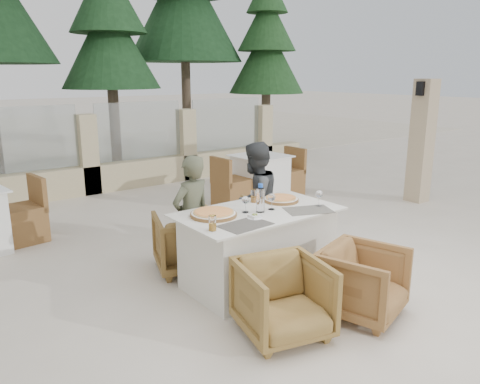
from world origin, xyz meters
TOP-DOWN VIEW (x-y plane):
  - ground at (0.00, 0.00)m, footprint 80.00×80.00m
  - perimeter_wall_far at (0.00, 4.80)m, footprint 10.00×0.34m
  - lantern_pillar at (4.20, 1.00)m, footprint 0.34×0.34m
  - pine_centre at (1.50, 7.20)m, footprint 2.20×2.20m
  - pine_mid_right at (3.80, 7.80)m, footprint 2.99×2.99m
  - pine_far_right at (5.50, 6.50)m, footprint 1.98×1.98m
  - dining_table at (0.04, 0.12)m, footprint 1.60×0.90m
  - placemat_near_left at (-0.34, -0.16)m, footprint 0.47×0.33m
  - placemat_near_right at (0.44, -0.17)m, footprint 0.53×0.45m
  - pizza_left at (-0.41, 0.24)m, footprint 0.47×0.47m
  - pizza_right at (0.45, 0.25)m, footprint 0.48×0.48m
  - water_bottle at (0.03, 0.08)m, footprint 0.11×0.11m
  - wine_glass_centre at (-0.10, 0.15)m, footprint 0.09×0.09m
  - wine_glass_near at (0.17, 0.07)m, footprint 0.08×0.08m
  - wine_glass_corner at (0.64, -0.12)m, footprint 0.08×0.08m
  - beer_glass_left at (-0.65, -0.11)m, footprint 0.09×0.09m
  - beer_glass_right at (0.20, 0.39)m, footprint 0.07×0.07m
  - olive_dish at (-0.14, -0.05)m, footprint 0.12×0.12m
  - armchair_far_left at (-0.34, 0.86)m, footprint 0.86×0.87m
  - armchair_far_right at (0.38, 0.86)m, footprint 0.73×0.74m
  - armchair_near_left at (-0.40, -0.75)m, footprint 0.82×0.83m
  - armchair_near_right at (0.37, -0.92)m, footprint 0.83×0.84m
  - diner_left at (-0.40, 0.65)m, footprint 0.52×0.40m
  - diner_right at (0.46, 0.69)m, footprint 0.78×0.68m
  - bg_table_b at (2.11, 2.60)m, footprint 1.68×0.90m

SIDE VIEW (x-z plane):
  - ground at x=0.00m, z-range 0.00..0.00m
  - armchair_near_right at x=0.37m, z-range 0.00..0.62m
  - armchair_far_left at x=-0.34m, z-range 0.00..0.63m
  - armchair_near_left at x=-0.40m, z-range 0.00..0.63m
  - armchair_far_right at x=0.38m, z-range 0.00..0.63m
  - dining_table at x=0.04m, z-range 0.00..0.77m
  - bg_table_b at x=2.11m, z-range 0.00..0.77m
  - diner_left at x=-0.40m, z-range 0.00..1.29m
  - diner_right at x=0.46m, z-range 0.00..1.35m
  - placemat_near_left at x=-0.34m, z-range 0.77..0.77m
  - placemat_near_right at x=0.44m, z-range 0.77..0.77m
  - olive_dish at x=-0.14m, z-range 0.77..0.81m
  - pizza_right at x=0.45m, z-range 0.77..0.82m
  - pizza_left at x=-0.41m, z-range 0.77..0.83m
  - perimeter_wall_far at x=0.00m, z-range 0.00..1.60m
  - beer_glass_left at x=-0.65m, z-range 0.77..0.90m
  - beer_glass_right at x=0.20m, z-range 0.77..0.91m
  - wine_glass_centre at x=-0.10m, z-range 0.77..0.95m
  - wine_glass_near at x=0.17m, z-range 0.77..0.95m
  - wine_glass_corner at x=0.64m, z-range 0.77..0.95m
  - water_bottle at x=0.03m, z-range 0.77..1.05m
  - lantern_pillar at x=4.20m, z-range 0.00..2.00m
  - pine_far_right at x=5.50m, z-range 0.00..4.50m
  - pine_centre at x=1.50m, z-range 0.00..5.00m
  - pine_mid_right at x=3.80m, z-range 0.00..6.80m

